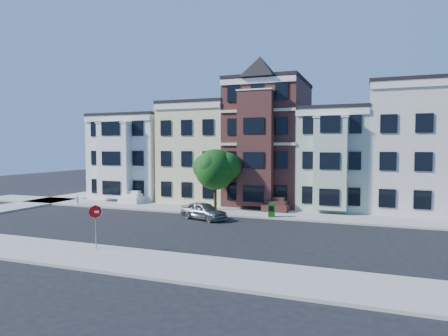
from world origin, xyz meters
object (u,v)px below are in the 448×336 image
at_px(parked_car, 204,211).
at_px(stop_sign, 96,224).
at_px(newspaper_box, 272,210).
at_px(fire_hydrant, 77,201).
at_px(street_tree, 215,172).

xyz_separation_m(parked_car, stop_sign, (-1.56, -11.04, 0.83)).
bearing_deg(newspaper_box, fire_hydrant, 171.47).
relative_size(street_tree, parked_car, 1.64).
distance_m(fire_hydrant, stop_sign, 18.47).
bearing_deg(stop_sign, fire_hydrant, 117.54).
distance_m(parked_car, newspaper_box, 5.43).
bearing_deg(newspaper_box, stop_sign, -124.65).
relative_size(street_tree, stop_sign, 2.43).
height_order(street_tree, fire_hydrant, street_tree).
relative_size(newspaper_box, fire_hydrant, 1.63).
xyz_separation_m(parked_car, fire_hydrant, (-14.36, 2.23, -0.21)).
bearing_deg(fire_hydrant, parked_car, -8.84).
height_order(street_tree, stop_sign, street_tree).
height_order(fire_hydrant, stop_sign, stop_sign).
distance_m(street_tree, parked_car, 5.05).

